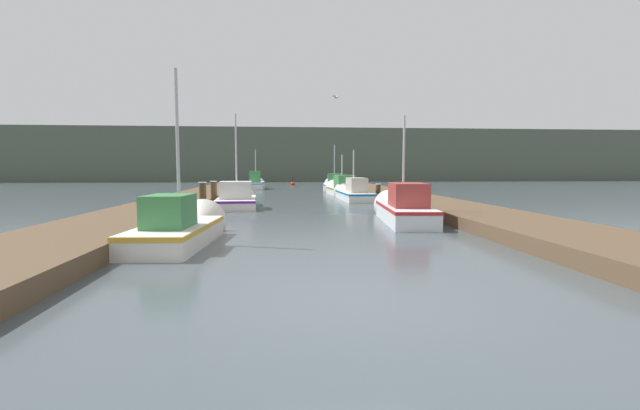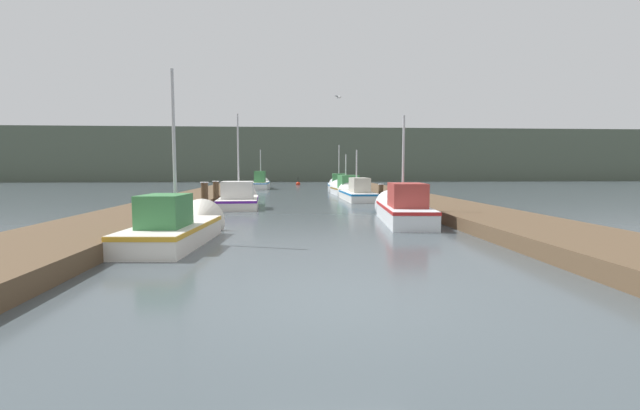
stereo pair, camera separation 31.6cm
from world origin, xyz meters
The scene contains 16 objects.
ground_plane centered at (0.00, 0.00, 0.00)m, with size 200.00×200.00×0.00m.
dock_left centered at (-5.82, 16.00, 0.19)m, with size 2.96×40.00×0.39m.
dock_right centered at (5.82, 16.00, 0.19)m, with size 2.96×40.00×0.39m.
distant_shore_ridge centered at (0.00, 59.21, 3.59)m, with size 120.00×16.00×7.19m.
fishing_boat_0 centered at (-3.45, 5.09, 0.39)m, with size 1.74×4.52×4.65m.
fishing_boat_1 centered at (3.23, 8.99, 0.44)m, with size 1.87×5.68×3.98m.
fishing_boat_2 centered at (-3.12, 15.02, 0.38)m, with size 2.03×5.05×4.97m.
fishing_boat_3 centered at (3.17, 19.17, 0.38)m, with size 1.65×5.75×3.35m.
fishing_boat_4 centered at (3.12, 23.68, 0.42)m, with size 1.91×5.08×3.24m.
fishing_boat_5 centered at (3.27, 28.84, 0.40)m, with size 2.03×4.52×4.21m.
fishing_boat_6 centered at (-3.29, 32.84, 0.48)m, with size 1.42×6.16×3.80m.
mooring_piling_0 centered at (-4.22, 15.04, 0.62)m, with size 0.33×0.33×1.23m.
mooring_piling_1 centered at (4.29, 17.34, 0.50)m, with size 0.30×0.30×0.98m.
mooring_piling_2 centered at (-4.45, 13.51, 0.62)m, with size 0.35×0.35×1.23m.
channel_buoy centered at (0.15, 40.04, 0.13)m, with size 0.45×0.45×0.95m.
seagull_lead centered at (1.80, 16.17, 5.42)m, with size 0.42×0.51×0.12m.
Camera 2 is at (-0.64, -5.73, 1.86)m, focal length 24.00 mm.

